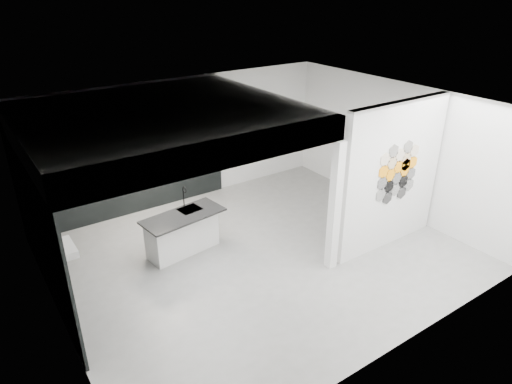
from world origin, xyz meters
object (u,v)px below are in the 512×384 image
object	(u,v)px
stockpot	(92,161)
bottle_dark	(112,157)
wall_basin	(61,250)
glass_bowl	(193,142)
partition_panel	(392,177)
kettle	(182,143)
kitchen_island	(183,232)
glass_vase	(193,142)
utensil_cup	(91,163)

from	to	relation	value
stockpot	bottle_dark	xyz separation A→B (m)	(0.40, 0.00, 0.01)
wall_basin	glass_bowl	world-z (taller)	glass_bowl
partition_panel	kettle	distance (m)	4.51
wall_basin	bottle_dark	distance (m)	2.66
kitchen_island	stockpot	size ratio (longest dim) A/B	8.02
partition_panel	kitchen_island	bearing A→B (deg)	150.06
wall_basin	bottle_dark	xyz separation A→B (m)	(1.57, 2.07, 0.56)
stockpot	bottle_dark	world-z (taller)	bottle_dark
glass_bowl	glass_vase	bearing A→B (deg)	180.00
kitchen_island	kettle	world-z (taller)	kettle
bottle_dark	kitchen_island	bearing A→B (deg)	-74.34
partition_panel	glass_vase	world-z (taller)	partition_panel
stockpot	glass_vase	world-z (taller)	stockpot
partition_panel	bottle_dark	distance (m)	5.48
stockpot	bottle_dark	bearing A→B (deg)	0.00
stockpot	utensil_cup	xyz separation A→B (m)	(-0.03, 0.00, -0.03)
kettle	glass_vase	size ratio (longest dim) A/B	1.35
kettle	glass_vase	xyz separation A→B (m)	(0.25, 0.00, -0.01)
utensil_cup	kitchen_island	bearing A→B (deg)	-63.45
wall_basin	kettle	distance (m)	3.79
glass_vase	kettle	bearing A→B (deg)	180.00
stockpot	kettle	bearing A→B (deg)	0.00
kitchen_island	glass_vase	size ratio (longest dim) A/B	12.68
kitchen_island	glass_bowl	xyz separation A→B (m)	(1.27, 1.94, 0.97)
partition_panel	glass_bowl	distance (m)	4.39
glass_vase	utensil_cup	world-z (taller)	glass_vase
wall_basin	partition_panel	bearing A→B (deg)	-18.23
glass_bowl	utensil_cup	world-z (taller)	glass_bowl
stockpot	glass_vase	distance (m)	2.21
wall_basin	utensil_cup	distance (m)	2.42
glass_bowl	kitchen_island	bearing A→B (deg)	-123.33
partition_panel	wall_basin	world-z (taller)	partition_panel
kettle	glass_bowl	xyz separation A→B (m)	(0.25, 0.00, -0.02)
glass_bowl	bottle_dark	size ratio (longest dim) A/B	0.90
partition_panel	kitchen_island	xyz separation A→B (m)	(-3.35, 1.93, -0.99)
kettle	glass_bowl	size ratio (longest dim) A/B	1.08
wall_basin	stockpot	distance (m)	2.44
utensil_cup	partition_panel	bearing A→B (deg)	-41.85
bottle_dark	stockpot	bearing A→B (deg)	180.00
kettle	glass_vase	world-z (taller)	kettle
kettle	stockpot	bearing A→B (deg)	-169.27
glass_bowl	glass_vase	size ratio (longest dim) A/B	1.25
kitchen_island	bottle_dark	distance (m)	2.24
stockpot	glass_bowl	xyz separation A→B (m)	(2.21, 0.00, -0.02)
kitchen_island	glass_bowl	size ratio (longest dim) A/B	10.11
stockpot	glass_bowl	bearing A→B (deg)	0.00
kitchen_island	bottle_dark	xyz separation A→B (m)	(-0.54, 1.94, 1.00)
kitchen_island	glass_vase	xyz separation A→B (m)	(1.27, 1.94, 0.97)
kettle	bottle_dark	distance (m)	1.56
kitchen_island	stockpot	bearing A→B (deg)	108.30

